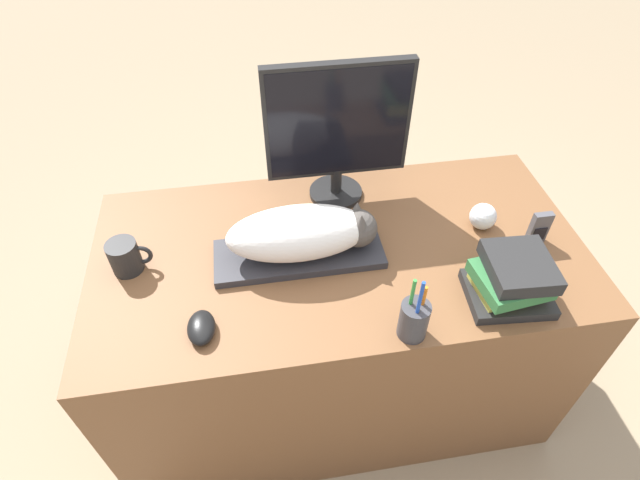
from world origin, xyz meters
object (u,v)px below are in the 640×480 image
object	(u,v)px
cat	(306,232)
baseball	(483,216)
coffee_mug	(126,257)
computer_mouse	(201,328)
pen_cup	(414,319)
keyboard	(299,254)
phone	(539,228)
monitor	(338,128)
book_stack	(512,281)

from	to	relation	value
cat	baseball	world-z (taller)	cat
coffee_mug	computer_mouse	bearing A→B (deg)	-50.93
cat	pen_cup	bearing A→B (deg)	-53.69
keyboard	phone	world-z (taller)	phone
computer_mouse	coffee_mug	world-z (taller)	coffee_mug
phone	cat	bearing A→B (deg)	176.37
cat	baseball	bearing A→B (deg)	4.39
keyboard	baseball	bearing A→B (deg)	4.23
cat	pen_cup	size ratio (longest dim) A/B	1.97
monitor	coffee_mug	xyz separation A→B (m)	(-0.62, -0.22, -0.20)
cat	computer_mouse	bearing A→B (deg)	-143.50
cat	coffee_mug	size ratio (longest dim) A/B	3.60
coffee_mug	phone	distance (m)	1.16
keyboard	computer_mouse	world-z (taller)	computer_mouse
baseball	phone	xyz separation A→B (m)	(0.13, -0.08, 0.01)
computer_mouse	coffee_mug	distance (m)	0.32
monitor	computer_mouse	xyz separation A→B (m)	(-0.42, -0.47, -0.23)
computer_mouse	pen_cup	world-z (taller)	pen_cup
keyboard	computer_mouse	xyz separation A→B (m)	(-0.27, -0.21, 0.01)
computer_mouse	pen_cup	xyz separation A→B (m)	(0.51, -0.08, 0.04)
cat	computer_mouse	size ratio (longest dim) A/B	3.95
pen_cup	monitor	bearing A→B (deg)	98.97
coffee_mug	pen_cup	world-z (taller)	pen_cup
cat	coffee_mug	distance (m)	0.49
computer_mouse	pen_cup	distance (m)	0.52
book_stack	keyboard	bearing A→B (deg)	155.89
monitor	phone	size ratio (longest dim) A/B	4.32
book_stack	computer_mouse	bearing A→B (deg)	178.81
pen_cup	phone	size ratio (longest dim) A/B	2.05
coffee_mug	keyboard	bearing A→B (deg)	-3.78
book_stack	pen_cup	bearing A→B (deg)	-166.17
phone	coffee_mug	bearing A→B (deg)	176.37
keyboard	coffee_mug	distance (m)	0.47
computer_mouse	book_stack	xyz separation A→B (m)	(0.79, -0.02, 0.05)
keyboard	coffee_mug	size ratio (longest dim) A/B	4.10
coffee_mug	book_stack	xyz separation A→B (m)	(0.99, -0.26, 0.02)
keyboard	pen_cup	world-z (taller)	pen_cup
baseball	book_stack	size ratio (longest dim) A/B	0.35
phone	book_stack	bearing A→B (deg)	-132.68
keyboard	baseball	xyz separation A→B (m)	(0.56, 0.04, 0.03)
monitor	pen_cup	size ratio (longest dim) A/B	2.11
computer_mouse	cat	bearing A→B (deg)	36.50
monitor	book_stack	size ratio (longest dim) A/B	1.99
coffee_mug	baseball	distance (m)	1.03
cat	book_stack	bearing A→B (deg)	-24.98
monitor	computer_mouse	distance (m)	0.67
monitor	coffee_mug	world-z (taller)	monitor
coffee_mug	baseball	bearing A→B (deg)	0.57
baseball	phone	size ratio (longest dim) A/B	0.76
keyboard	pen_cup	distance (m)	0.39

